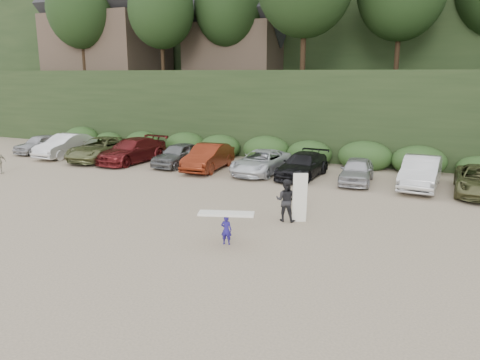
% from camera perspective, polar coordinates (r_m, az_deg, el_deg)
% --- Properties ---
extents(ground, '(120.00, 120.00, 0.00)m').
position_cam_1_polar(ground, '(17.13, 1.84, -6.92)').
color(ground, tan).
rests_on(ground, ground).
extents(hillside_backdrop, '(90.00, 41.50, 28.00)m').
position_cam_1_polar(hillside_backdrop, '(51.46, 18.41, 18.35)').
color(hillside_backdrop, black).
rests_on(hillside_backdrop, ground).
extents(parked_cars, '(39.47, 6.14, 1.64)m').
position_cam_1_polar(parked_cars, '(26.97, 4.48, 2.08)').
color(parked_cars, '#A7A8AC').
rests_on(parked_cars, ground).
extents(child_surfer, '(1.98, 1.13, 1.15)m').
position_cam_1_polar(child_surfer, '(16.15, -1.68, -5.24)').
color(child_surfer, navy).
rests_on(child_surfer, ground).
extents(adult_surfer, '(1.32, 0.72, 2.02)m').
position_cam_1_polar(adult_surfer, '(18.72, 5.76, -2.45)').
color(adult_surfer, black).
rests_on(adult_surfer, ground).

